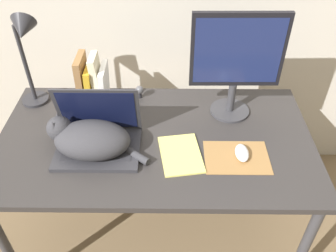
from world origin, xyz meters
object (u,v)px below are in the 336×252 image
at_px(computer_mouse, 242,153).
at_px(desk_lamp, 25,46).
at_px(book_row, 92,81).
at_px(notepad, 181,154).
at_px(laptop, 98,137).
at_px(external_monitor, 237,60).
at_px(webcam, 140,91).
at_px(cat, 89,139).

distance_m(computer_mouse, desk_lamp, 1.05).
bearing_deg(book_row, notepad, -42.93).
distance_m(desk_lamp, notepad, 0.84).
bearing_deg(laptop, desk_lamp, 138.54).
height_order(laptop, external_monitor, external_monitor).
distance_m(book_row, notepad, 0.60).
relative_size(laptop, notepad, 1.37).
height_order(notepad, webcam, webcam).
bearing_deg(laptop, notepad, -8.69).
bearing_deg(webcam, cat, -114.08).
xyz_separation_m(laptop, desk_lamp, (-0.34, 0.30, 0.27)).
bearing_deg(desk_lamp, webcam, 7.33).
distance_m(external_monitor, notepad, 0.48).
distance_m(cat, computer_mouse, 0.64).
relative_size(external_monitor, desk_lamp, 1.06).
distance_m(computer_mouse, notepad, 0.26).
bearing_deg(laptop, book_row, 102.73).
xyz_separation_m(external_monitor, notepad, (-0.24, -0.30, -0.28)).
height_order(external_monitor, computer_mouse, external_monitor).
bearing_deg(computer_mouse, book_row, 149.53).
bearing_deg(book_row, cat, -82.72).
bearing_deg(computer_mouse, laptop, 174.63).
distance_m(cat, desk_lamp, 0.52).
bearing_deg(computer_mouse, external_monitor, 92.46).
bearing_deg(external_monitor, book_row, 171.74).
height_order(cat, desk_lamp, desk_lamp).
bearing_deg(cat, laptop, 53.02).
height_order(laptop, computer_mouse, laptop).
height_order(external_monitor, desk_lamp, external_monitor).
relative_size(cat, book_row, 1.78).
distance_m(cat, webcam, 0.44).
height_order(cat, webcam, cat).
distance_m(external_monitor, webcam, 0.52).
bearing_deg(webcam, notepad, -64.05).
height_order(laptop, notepad, laptop).
bearing_deg(desk_lamp, laptop, -41.46).
distance_m(cat, notepad, 0.39).
bearing_deg(cat, webcam, 65.92).
distance_m(desk_lamp, webcam, 0.56).
xyz_separation_m(book_row, desk_lamp, (-0.26, -0.05, 0.21)).
bearing_deg(laptop, computer_mouse, -5.37).
distance_m(cat, external_monitor, 0.72).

